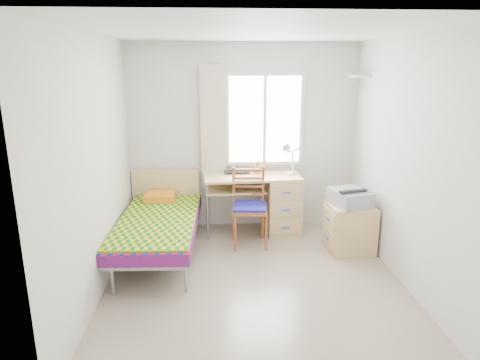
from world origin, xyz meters
name	(u,v)px	position (x,y,z in m)	size (l,w,h in m)	color
floor	(254,281)	(0.00, 0.00, 0.00)	(3.50, 3.50, 0.00)	#BCAD93
ceiling	(257,32)	(0.00, 0.00, 2.60)	(3.50, 3.50, 0.00)	white
wall_back	(243,137)	(0.00, 1.75, 1.30)	(3.20, 3.20, 0.00)	silver
wall_left	(96,168)	(-1.60, 0.00, 1.30)	(3.50, 3.50, 0.00)	silver
wall_right	(408,164)	(1.60, 0.00, 1.30)	(3.50, 3.50, 0.00)	silver
window	(265,120)	(0.30, 1.73, 1.55)	(1.10, 0.04, 1.30)	white
curtain	(213,128)	(-0.42, 1.68, 1.45)	(0.35, 0.05, 1.70)	beige
floating_shelf	(359,76)	(1.49, 1.40, 2.15)	(0.20, 0.32, 0.03)	white
bed	(159,222)	(-1.11, 0.77, 0.42)	(1.00, 2.03, 0.86)	#92949A
desk	(277,201)	(0.46, 1.44, 0.45)	(1.35, 0.67, 0.82)	tan
chair	(250,202)	(0.04, 1.04, 0.57)	(0.47, 0.47, 1.02)	brown
cabinet	(349,228)	(1.28, 0.73, 0.30)	(0.58, 0.52, 0.61)	tan
printer	(350,197)	(1.26, 0.73, 0.71)	(0.52, 0.57, 0.20)	#A8ACB0
laptop	(237,173)	(-0.09, 1.52, 0.84)	(0.36, 0.23, 0.03)	black
pen_cup	(257,169)	(0.18, 1.56, 0.88)	(0.08, 0.08, 0.11)	orange
task_lamp	(290,156)	(0.60, 1.34, 1.11)	(0.24, 0.34, 0.46)	white
book	(240,193)	(-0.06, 1.41, 0.59)	(0.19, 0.27, 0.02)	gray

